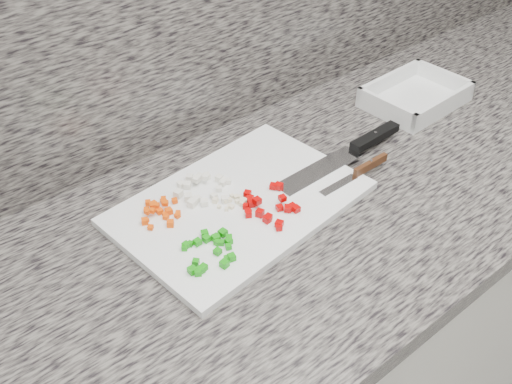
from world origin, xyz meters
The scene contains 11 objects.
cabinet centered at (0.00, 1.44, 0.43)m, with size 3.92×0.62×0.86m, color silver.
countertop centered at (0.00, 1.44, 0.88)m, with size 3.96×0.64×0.04m, color #635E57.
cutting_board centered at (-0.07, 1.50, 0.91)m, with size 0.43×0.28×0.01m, color white.
carrot_pile centered at (-0.20, 1.55, 0.92)m, with size 0.08×0.09×0.02m.
onion_pile centered at (-0.11, 1.56, 0.92)m, with size 0.11×0.11×0.02m.
green_pepper_pile centered at (-0.19, 1.42, 0.92)m, with size 0.10×0.09×0.01m.
red_pepper_pile centered at (-0.05, 1.45, 0.92)m, with size 0.11×0.12×0.02m.
garlic_pile centered at (-0.09, 1.50, 0.92)m, with size 0.05×0.05×0.01m.
chef_knife centered at (0.20, 1.47, 0.92)m, with size 0.32×0.05×0.02m.
paring_knife centered at (0.15, 1.42, 0.92)m, with size 0.17×0.02×0.02m.
tray centered at (0.46, 1.53, 0.92)m, with size 0.23×0.17×0.05m.
Camera 1 is at (-0.54, 0.88, 1.55)m, focal length 40.00 mm.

